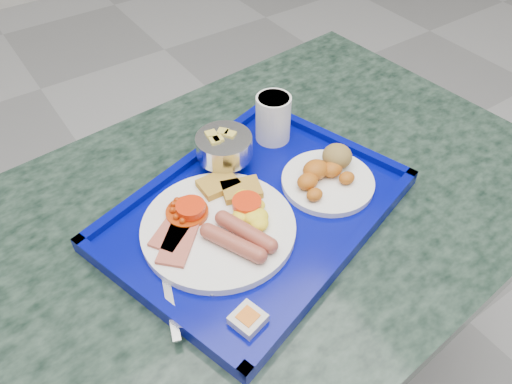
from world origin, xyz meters
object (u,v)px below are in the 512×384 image
Objects in this scene: fruit_bowl at (224,147)px; juice_cup at (273,117)px; main_plate at (222,223)px; table at (261,263)px; tray at (256,211)px; bread_plate at (328,175)px.

fruit_bowl is 1.08× the size of juice_cup.
main_plate is at bearing -124.05° from fruit_bowl.
tray reaches higher than table.
main_plate is (-0.10, -0.03, 0.21)m from table.
main_plate is at bearing 176.52° from bread_plate.
main_plate is at bearing -176.30° from tray.
main_plate is (-0.07, -0.00, 0.02)m from tray.
juice_cup is (0.11, 0.12, 0.25)m from table.
bread_plate reaches higher than main_plate.
main_plate reaches higher than tray.
juice_cup is (-0.01, 0.16, 0.03)m from bread_plate.
tray is at bearing -96.80° from fruit_bowl.
tray is 0.15m from bread_plate.
bread_plate is at bearing -18.33° from table.
main_plate is 2.68× the size of juice_cup.
tray is at bearing -142.57° from table.
juice_cup reaches higher than fruit_bowl.
tray is 2.27× the size of main_plate.
juice_cup is (0.21, 0.15, 0.04)m from main_plate.
juice_cup is at bearing 92.25° from bread_plate.
fruit_bowl is at bearing -171.82° from juice_cup.
bread_plate is (0.14, -0.02, 0.02)m from tray.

